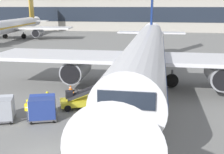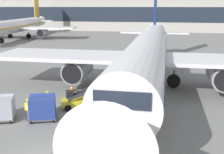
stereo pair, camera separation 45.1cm
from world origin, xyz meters
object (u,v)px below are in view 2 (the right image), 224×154
at_px(ground_crew_by_loader, 48,100).
at_px(distant_airplane, 17,26).
at_px(belt_loader, 85,98).
at_px(ground_crew_by_carts, 28,108).
at_px(baggage_cart_second, 0,108).
at_px(parked_airplane, 147,54).
at_px(safety_cone_wingtip, 72,88).
at_px(baggage_cart_lead, 42,107).
at_px(safety_cone_engine_keepout, 75,94).

relative_size(ground_crew_by_loader, distant_airplane, 0.04).
bearing_deg(belt_loader, ground_crew_by_carts, -131.05).
relative_size(belt_loader, baggage_cart_second, 1.96).
height_order(parked_airplane, belt_loader, parked_airplane).
bearing_deg(ground_crew_by_carts, safety_cone_wingtip, 84.95).
relative_size(baggage_cart_lead, ground_crew_by_loader, 1.62).
xyz_separation_m(baggage_cart_second, safety_cone_wingtip, (2.79, 8.23, -0.66)).
relative_size(belt_loader, safety_cone_engine_keepout, 8.49).
xyz_separation_m(safety_cone_engine_keepout, safety_cone_wingtip, (-0.93, 1.97, 0.03)).
distance_m(ground_crew_by_loader, safety_cone_wingtip, 5.86).
distance_m(ground_crew_by_carts, safety_cone_engine_keepout, 6.20).
distance_m(baggage_cart_second, safety_cone_engine_keepout, 7.31).
bearing_deg(parked_airplane, safety_cone_wingtip, -161.52).
xyz_separation_m(parked_airplane, belt_loader, (-4.74, -6.63, -2.85)).
bearing_deg(distant_airplane, safety_cone_engine_keepout, -56.06).
height_order(safety_cone_engine_keepout, distant_airplane, distant_airplane).
distance_m(parked_airplane, safety_cone_wingtip, 8.37).
xyz_separation_m(belt_loader, baggage_cart_lead, (-2.35, -3.26, 0.20)).
distance_m(belt_loader, safety_cone_wingtip, 4.92).
distance_m(parked_airplane, distant_airplane, 54.10).
distance_m(ground_crew_by_carts, distant_airplane, 57.91).
bearing_deg(distant_airplane, safety_cone_wingtip, -55.69).
bearing_deg(baggage_cart_lead, safety_cone_engine_keepout, 82.45).
distance_m(baggage_cart_lead, safety_cone_engine_keepout, 5.57).
height_order(belt_loader, baggage_cart_second, belt_loader).
distance_m(baggage_cart_second, safety_cone_wingtip, 8.71).
bearing_deg(distant_airplane, ground_crew_by_carts, -60.69).
xyz_separation_m(baggage_cart_lead, baggage_cart_second, (-3.00, -0.77, 0.00)).
bearing_deg(safety_cone_wingtip, distant_airplane, 124.31).
xyz_separation_m(parked_airplane, distant_airplane, (-36.32, 40.10, -0.35)).
height_order(baggage_cart_second, safety_cone_wingtip, baggage_cart_second).
xyz_separation_m(ground_crew_by_loader, safety_cone_wingtip, (0.05, 5.82, -0.66)).
bearing_deg(parked_airplane, ground_crew_by_loader, -131.66).
bearing_deg(safety_cone_engine_keepout, ground_crew_by_loader, -104.30).
height_order(ground_crew_by_carts, safety_cone_wingtip, ground_crew_by_carts).
xyz_separation_m(ground_crew_by_carts, safety_cone_engine_keepout, (1.63, 5.95, -0.68)).
distance_m(belt_loader, distant_airplane, 56.45).
relative_size(baggage_cart_second, safety_cone_wingtip, 4.01).
bearing_deg(ground_crew_by_carts, parked_airplane, 52.34).
bearing_deg(baggage_cart_second, parked_airplane, 46.59).
height_order(baggage_cart_lead, distant_airplane, distant_airplane).
xyz_separation_m(safety_cone_wingtip, distant_airplane, (-29.02, 42.54, 2.97)).
height_order(baggage_cart_second, ground_crew_by_carts, baggage_cart_second).
relative_size(baggage_cart_lead, safety_cone_engine_keepout, 4.34).
bearing_deg(baggage_cart_lead, safety_cone_wingtip, 91.56).
height_order(ground_crew_by_loader, ground_crew_by_carts, same).
bearing_deg(ground_crew_by_loader, baggage_cart_lead, -81.16).
distance_m(ground_crew_by_loader, distant_airplane, 56.42).
bearing_deg(safety_cone_engine_keepout, distant_airplane, 123.94).
bearing_deg(safety_cone_wingtip, safety_cone_engine_keepout, -64.77).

